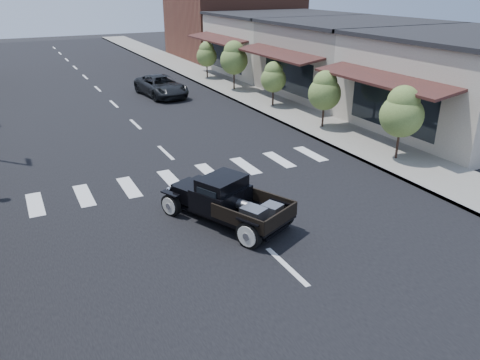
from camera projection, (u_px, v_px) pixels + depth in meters
name	position (u px, v px, depth m)	size (l,w,h in m)	color
ground	(236.00, 220.00, 14.81)	(120.00, 120.00, 0.00)	black
road	(122.00, 112.00, 27.13)	(14.00, 80.00, 0.02)	black
road_markings	(146.00, 135.00, 23.03)	(12.00, 60.00, 0.06)	silver
sidewalk_right	(251.00, 96.00, 30.63)	(3.00, 80.00, 0.15)	gray
storefront_near	(468.00, 84.00, 23.44)	(10.00, 9.00, 4.50)	beige
storefront_mid	(352.00, 59.00, 30.84)	(10.00, 9.00, 4.50)	gray
storefront_far	(281.00, 44.00, 38.24)	(10.00, 9.00, 4.50)	#B8AE9B
far_building_right	(233.00, 20.00, 46.18)	(11.00, 10.00, 7.00)	brown
small_tree_a	(400.00, 124.00, 19.01)	(1.75, 1.75, 2.92)	#5B7435
small_tree_b	(324.00, 100.00, 23.31)	(1.63, 1.63, 2.72)	#5B7435
small_tree_c	(273.00, 85.00, 27.45)	(1.49, 1.49, 2.48)	#5B7435
small_tree_d	(234.00, 66.00, 31.65)	(1.86, 1.86, 3.10)	#5B7435
small_tree_e	(207.00, 60.00, 35.63)	(1.55, 1.55, 2.58)	#5B7435
hotrod_pickup	(227.00, 200.00, 14.39)	(2.01, 4.32, 1.50)	black
second_car	(161.00, 86.00, 30.56)	(2.20, 4.78, 1.33)	black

